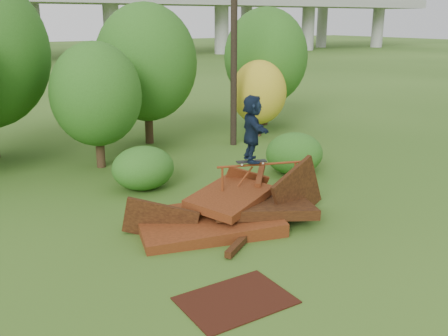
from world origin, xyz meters
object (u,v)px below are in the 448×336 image
utility_pole (234,38)px  scrap_pile (229,213)px  flat_plate (236,300)px  skater (252,128)px

utility_pole → scrap_pile: bearing=-124.5°
scrap_pile → flat_plate: (-1.97, -3.26, -0.34)m
scrap_pile → flat_plate: bearing=-121.2°
flat_plate → skater: bearing=50.5°
skater → utility_pole: bearing=-6.9°
flat_plate → utility_pole: bearing=56.5°
scrap_pile → flat_plate: size_ratio=2.69×
scrap_pile → flat_plate: scrap_pile is taller
utility_pole → flat_plate: bearing=-123.5°
scrap_pile → flat_plate: 3.82m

